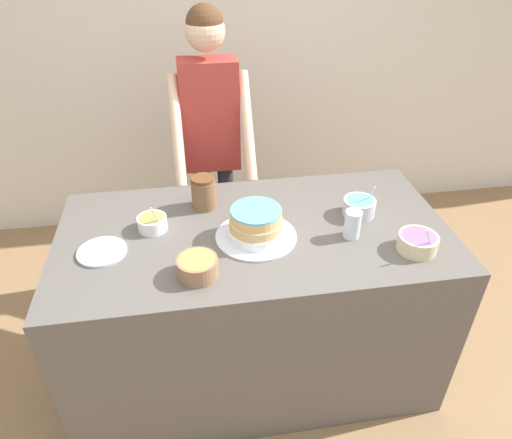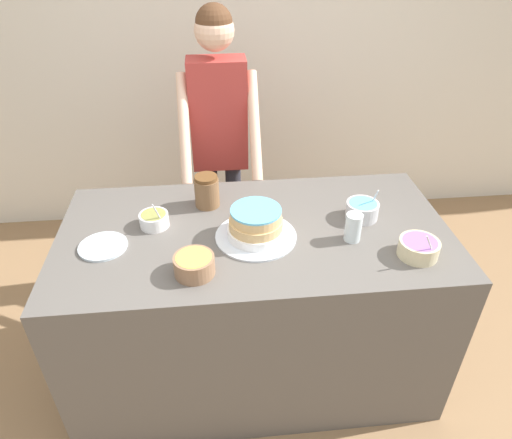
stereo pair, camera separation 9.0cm
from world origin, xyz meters
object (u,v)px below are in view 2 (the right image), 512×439
drinking_glass (353,227)px  ceramic_plate (103,246)px  frosting_bowl_olive (154,219)px  frosting_bowl_yellow (194,264)px  cake (257,225)px  frosting_bowl_purple (419,248)px  frosting_bowl_blue (362,210)px  stoneware_jar (207,191)px  person_baker (219,124)px

drinking_glass → ceramic_plate: bearing=177.3°
frosting_bowl_olive → frosting_bowl_yellow: size_ratio=0.90×
cake → frosting_bowl_purple: frosting_bowl_purple is taller
frosting_bowl_yellow → frosting_bowl_blue: bearing=22.4°
cake → stoneware_jar: bearing=126.3°
cake → person_baker: bearing=98.5°
cake → stoneware_jar: 0.36m
person_baker → ceramic_plate: 1.04m
frosting_bowl_yellow → ceramic_plate: bearing=152.3°
stoneware_jar → ceramic_plate: bearing=-146.8°
cake → drinking_glass: cake is taller
frosting_bowl_olive → stoneware_jar: 0.29m
cake → frosting_bowl_purple: (0.65, -0.20, -0.02)m
drinking_glass → frosting_bowl_olive: bearing=167.4°
frosting_bowl_yellow → cake: bearing=38.5°
cake → frosting_bowl_yellow: bearing=-141.5°
stoneware_jar → frosting_bowl_purple: bearing=-29.2°
person_baker → stoneware_jar: 0.59m
frosting_bowl_blue → frosting_bowl_yellow: 0.84m
ceramic_plate → frosting_bowl_purple: bearing=-8.2°
person_baker → frosting_bowl_yellow: size_ratio=10.61×
frosting_bowl_blue → ceramic_plate: size_ratio=0.73×
frosting_bowl_purple → frosting_bowl_olive: bearing=163.4°
frosting_bowl_purple → drinking_glass: frosting_bowl_purple is taller
cake → ceramic_plate: bearing=-179.3°
ceramic_plate → stoneware_jar: (0.45, 0.30, 0.07)m
frosting_bowl_purple → drinking_glass: (-0.24, 0.14, 0.02)m
frosting_bowl_blue → stoneware_jar: (-0.72, 0.18, 0.04)m
frosting_bowl_blue → ceramic_plate: (-1.17, -0.11, -0.04)m
cake → stoneware_jar: stoneware_jar is taller
ceramic_plate → frosting_bowl_yellow: bearing=-27.7°
stoneware_jar → frosting_bowl_olive: bearing=-147.8°
frosting_bowl_purple → frosting_bowl_blue: same height
cake → drinking_glass: size_ratio=2.80×
frosting_bowl_purple → frosting_bowl_blue: 0.34m
cake → drinking_glass: 0.42m
frosting_bowl_purple → stoneware_jar: size_ratio=1.04×
frosting_bowl_blue → frosting_bowl_purple: bearing=-63.5°
frosting_bowl_purple → ceramic_plate: (-1.32, 0.19, -0.03)m
person_baker → frosting_bowl_blue: size_ratio=11.39×
person_baker → frosting_bowl_purple: bearing=-53.5°
ceramic_plate → stoneware_jar: 0.54m
frosting_bowl_olive → ceramic_plate: bearing=-145.7°
frosting_bowl_blue → stoneware_jar: 0.74m
frosting_bowl_purple → drinking_glass: bearing=150.3°
frosting_bowl_yellow → person_baker: bearing=82.5°
person_baker → ceramic_plate: size_ratio=8.35×
frosting_bowl_purple → drinking_glass: size_ratio=1.30×
frosting_bowl_blue → frosting_bowl_yellow: size_ratio=0.93×
frosting_bowl_olive → frosting_bowl_blue: (0.96, -0.03, 0.01)m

